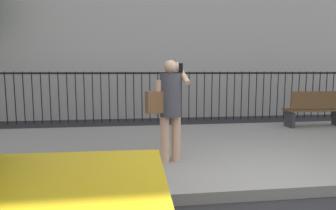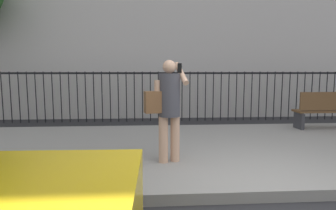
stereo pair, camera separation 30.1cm
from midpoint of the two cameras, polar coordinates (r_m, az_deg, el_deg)
The scene contains 5 objects.
ground_plane at distance 3.96m, azimuth 21.42°, elevation -17.80°, with size 60.00×60.00×0.00m, color #28282B.
sidewalk at distance 5.88m, azimuth 12.23°, elevation -8.58°, with size 28.00×4.40×0.15m, color gray.
iron_fence at distance 9.30m, azimuth 6.09°, elevation 3.07°, with size 12.03×0.04×1.60m.
pedestrian_on_phone at distance 4.54m, azimuth 1.82°, elevation 0.26°, with size 0.71×0.50×1.64m.
street_bench at distance 8.38m, azimuth 30.15°, elevation -0.77°, with size 1.60×0.45×0.95m.
Camera 2 is at (-1.45, -3.26, 1.62)m, focal length 30.60 mm.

